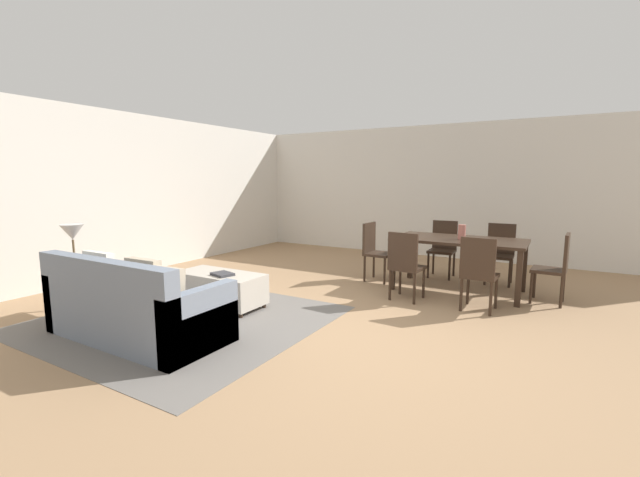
# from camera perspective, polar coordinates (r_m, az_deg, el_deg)

# --- Properties ---
(ground_plane) EXTENTS (10.80, 10.80, 0.00)m
(ground_plane) POSITION_cam_1_polar(r_m,az_deg,el_deg) (4.37, 3.32, -13.28)
(ground_plane) COLOR #9E7A56
(wall_back) EXTENTS (9.00, 0.12, 2.70)m
(wall_back) POSITION_cam_1_polar(r_m,az_deg,el_deg) (8.83, 18.41, 6.13)
(wall_back) COLOR silver
(wall_back) RESTS_ON ground_plane
(wall_left) EXTENTS (0.12, 11.00, 2.70)m
(wall_left) POSITION_cam_1_polar(r_m,az_deg,el_deg) (7.57, -26.68, 5.42)
(wall_left) COLOR silver
(wall_left) RESTS_ON ground_plane
(area_rug) EXTENTS (3.00, 2.80, 0.01)m
(area_rug) POSITION_cam_1_polar(r_m,az_deg,el_deg) (5.08, -18.17, -10.53)
(area_rug) COLOR slate
(area_rug) RESTS_ON ground_plane
(couch) EXTENTS (1.90, 0.86, 0.86)m
(couch) POSITION_cam_1_polar(r_m,az_deg,el_deg) (4.62, -24.28, -8.85)
(couch) COLOR slate
(couch) RESTS_ON ground_plane
(ottoman_table) EXTENTS (1.15, 0.54, 0.43)m
(ottoman_table) POSITION_cam_1_polar(r_m,az_deg,el_deg) (5.41, -13.64, -6.57)
(ottoman_table) COLOR #B7AD9E
(ottoman_table) RESTS_ON ground_plane
(side_table) EXTENTS (0.40, 0.40, 0.56)m
(side_table) POSITION_cam_1_polar(r_m,az_deg,el_deg) (5.69, -30.61, -4.73)
(side_table) COLOR brown
(side_table) RESTS_ON ground_plane
(table_lamp) EXTENTS (0.26, 0.26, 0.52)m
(table_lamp) POSITION_cam_1_polar(r_m,az_deg,el_deg) (5.61, -31.00, 0.52)
(table_lamp) COLOR brown
(table_lamp) RESTS_ON side_table
(dining_table) EXTENTS (1.79, 0.95, 0.76)m
(dining_table) POSITION_cam_1_polar(r_m,az_deg,el_deg) (6.23, 18.60, -0.80)
(dining_table) COLOR #332319
(dining_table) RESTS_ON ground_plane
(dining_chair_near_left) EXTENTS (0.42, 0.42, 0.92)m
(dining_chair_near_left) POSITION_cam_1_polar(r_m,az_deg,el_deg) (5.54, 11.67, -3.22)
(dining_chair_near_left) COLOR #332319
(dining_chair_near_left) RESTS_ON ground_plane
(dining_chair_near_right) EXTENTS (0.42, 0.42, 0.92)m
(dining_chair_near_right) POSITION_cam_1_polar(r_m,az_deg,el_deg) (5.33, 21.06, -4.06)
(dining_chair_near_right) COLOR #332319
(dining_chair_near_right) RESTS_ON ground_plane
(dining_chair_far_left) EXTENTS (0.41, 0.41, 0.92)m
(dining_chair_far_left) POSITION_cam_1_polar(r_m,az_deg,el_deg) (7.12, 16.63, -0.90)
(dining_chair_far_left) COLOR #332319
(dining_chair_far_left) RESTS_ON ground_plane
(dining_chair_far_right) EXTENTS (0.41, 0.41, 0.92)m
(dining_chair_far_right) POSITION_cam_1_polar(r_m,az_deg,el_deg) (6.96, 23.62, -1.44)
(dining_chair_far_right) COLOR #332319
(dining_chair_far_right) RESTS_ON ground_plane
(dining_chair_head_east) EXTENTS (0.42, 0.42, 0.92)m
(dining_chair_head_east) POSITION_cam_1_polar(r_m,az_deg,el_deg) (6.10, 29.88, -3.11)
(dining_chair_head_east) COLOR #332319
(dining_chair_head_east) RESTS_ON ground_plane
(dining_chair_head_west) EXTENTS (0.41, 0.41, 0.92)m
(dining_chair_head_west) POSITION_cam_1_polar(r_m,az_deg,el_deg) (6.60, 7.53, -1.31)
(dining_chair_head_west) COLOR #332319
(dining_chair_head_west) RESTS_ON ground_plane
(vase_centerpiece) EXTENTS (0.10, 0.10, 0.21)m
(vase_centerpiece) POSITION_cam_1_polar(r_m,az_deg,el_deg) (6.15, 19.00, 0.85)
(vase_centerpiece) COLOR #B26659
(vase_centerpiece) RESTS_ON dining_table
(book_on_ottoman) EXTENTS (0.30, 0.26, 0.03)m
(book_on_ottoman) POSITION_cam_1_polar(r_m,az_deg,el_deg) (5.23, -13.31, -4.80)
(book_on_ottoman) COLOR #333338
(book_on_ottoman) RESTS_ON ottoman_table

